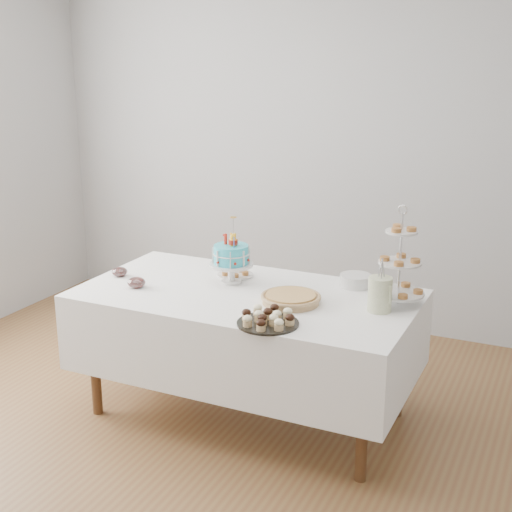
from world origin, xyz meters
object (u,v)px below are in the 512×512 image
at_px(jam_bowl_a, 120,272).
at_px(jam_bowl_b, 136,283).
at_px(pie, 291,298).
at_px(utensil_pitcher, 380,293).
at_px(table, 247,330).
at_px(tiered_stand, 400,263).
at_px(pastry_plate, 235,274).
at_px(birthday_cake, 231,266).
at_px(plate_stack, 356,281).
at_px(cupcake_tray, 268,318).

height_order(jam_bowl_a, jam_bowl_b, jam_bowl_b).
distance_m(jam_bowl_a, jam_bowl_b, 0.26).
bearing_deg(pie, utensil_pitcher, 10.71).
relative_size(table, jam_bowl_a, 20.13).
xyz_separation_m(pie, jam_bowl_b, (-0.92, -0.13, -0.00)).
xyz_separation_m(tiered_stand, utensil_pitcher, (-0.06, -0.16, -0.13)).
bearing_deg(tiered_stand, pie, -154.88).
relative_size(pastry_plate, jam_bowl_b, 2.10).
distance_m(table, jam_bowl_b, 0.70).
bearing_deg(pie, pastry_plate, 148.14).
bearing_deg(birthday_cake, pastry_plate, 127.57).
bearing_deg(birthday_cake, plate_stack, 40.61).
bearing_deg(jam_bowl_b, table, 16.61).
distance_m(cupcake_tray, pie, 0.34).
height_order(table, jam_bowl_a, jam_bowl_a).
distance_m(table, cupcake_tray, 0.56).
bearing_deg(tiered_stand, jam_bowl_b, -165.22).
xyz_separation_m(table, jam_bowl_a, (-0.84, -0.05, 0.25)).
distance_m(pastry_plate, jam_bowl_a, 0.71).
height_order(cupcake_tray, tiered_stand, tiered_stand).
height_order(tiered_stand, jam_bowl_b, tiered_stand).
distance_m(pie, jam_bowl_a, 1.14).
height_order(jam_bowl_a, utensil_pitcher, utensil_pitcher).
bearing_deg(pastry_plate, cupcake_tray, -51.65).
bearing_deg(tiered_stand, table, -166.63).
distance_m(cupcake_tray, jam_bowl_b, 0.95).
bearing_deg(tiered_stand, utensil_pitcher, -110.14).
xyz_separation_m(cupcake_tray, pastry_plate, (-0.51, 0.64, -0.02)).
relative_size(cupcake_tray, tiered_stand, 0.58).
distance_m(jam_bowl_a, utensil_pitcher, 1.61).
bearing_deg(pastry_plate, plate_stack, 9.35).
bearing_deg(utensil_pitcher, jam_bowl_b, -147.06).
relative_size(plate_stack, utensil_pitcher, 0.64).
distance_m(table, tiered_stand, 0.96).
height_order(jam_bowl_b, utensil_pitcher, utensil_pitcher).
height_order(table, pastry_plate, pastry_plate).
relative_size(cupcake_tray, jam_bowl_b, 3.02).
relative_size(table, birthday_cake, 4.81).
height_order(plate_stack, jam_bowl_a, plate_stack).
bearing_deg(cupcake_tray, utensil_pitcher, 42.73).
xyz_separation_m(birthday_cake, jam_bowl_b, (-0.47, -0.31, -0.08)).
height_order(birthday_cake, jam_bowl_b, birthday_cake).
relative_size(pie, tiered_stand, 0.60).
distance_m(table, pastry_plate, 0.40).
bearing_deg(table, utensil_pitcher, 2.75).
height_order(tiered_stand, pastry_plate, tiered_stand).
bearing_deg(birthday_cake, jam_bowl_a, -145.47).
bearing_deg(pastry_plate, jam_bowl_a, -154.55).
bearing_deg(plate_stack, birthday_cake, -159.80).
height_order(table, pie, pie).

